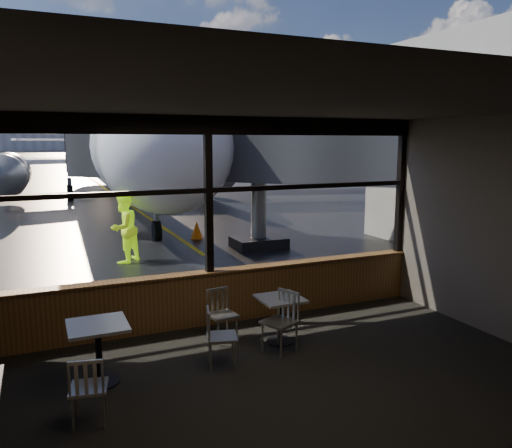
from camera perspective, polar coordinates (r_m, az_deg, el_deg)
ground_plane at (r=127.86m, az=-22.66°, el=7.31°), size 520.00×520.00×0.00m
carpet_floor at (r=6.25m, az=4.09°, el=-20.15°), size 8.00×6.00×0.01m
ceiling at (r=5.45m, az=4.53°, el=13.67°), size 8.00×6.00×0.04m
window_sill at (r=8.62m, az=-5.27°, el=-8.47°), size 8.00×0.28×0.90m
window_header at (r=8.21m, az=-5.58°, el=11.16°), size 8.00×0.18×0.30m
mullion_centre at (r=8.26m, az=-5.45°, el=3.16°), size 0.12×0.12×2.60m
mullion_right at (r=10.20m, az=16.19°, el=4.02°), size 0.12×0.12×2.60m
window_transom at (r=8.25m, az=-5.46°, el=3.86°), size 8.00×0.10×0.08m
airliner at (r=27.68m, az=-16.23°, el=13.84°), size 30.66×36.35×10.81m
jet_bridge at (r=14.67m, az=1.22°, el=6.73°), size 9.02×11.03×4.81m
cafe_table_near at (r=7.87m, az=2.79°, el=-10.90°), size 0.66×0.66×0.72m
cafe_table_mid at (r=6.90m, az=-17.51°, el=-13.99°), size 0.73×0.73×0.81m
chair_near_e at (r=7.48m, az=2.72°, el=-11.21°), size 0.66×0.66×0.92m
chair_near_w at (r=7.05m, az=-3.92°, el=-12.82°), size 0.57×0.57×0.85m
chair_near_n at (r=7.90m, az=-3.82°, el=-10.44°), size 0.51×0.51×0.83m
chair_mid_s at (r=6.05m, az=-18.56°, el=-17.38°), size 0.53×0.53×0.83m
ground_crew at (r=13.23m, az=-14.89°, el=-0.46°), size 1.10×1.09×1.79m
cone_nose at (r=16.15m, az=-6.79°, el=-0.70°), size 0.40×0.40×0.55m
hangar_mid at (r=192.83m, az=-23.17°, el=9.24°), size 38.00×15.00×10.00m
hangar_right at (r=196.07m, az=-5.09°, el=10.23°), size 50.00×20.00×12.00m
fuel_tank_c at (r=189.95m, az=-26.17°, el=8.44°), size 8.00×8.00×6.00m
treeline at (r=217.84m, az=-23.28°, el=9.43°), size 360.00×3.00×12.00m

